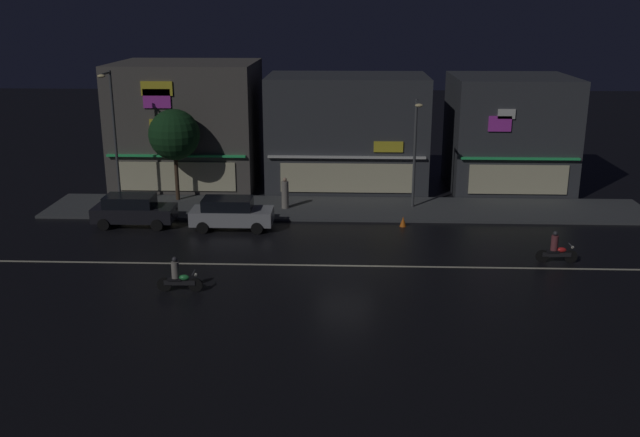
# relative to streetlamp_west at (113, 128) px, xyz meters

# --- Properties ---
(ground_plane) EXTENTS (140.00, 140.00, 0.00)m
(ground_plane) POSITION_rel_streetlamp_west_xyz_m (13.30, -9.25, -4.67)
(ground_plane) COLOR black
(lane_divider_stripe) EXTENTS (32.88, 0.16, 0.01)m
(lane_divider_stripe) POSITION_rel_streetlamp_west_xyz_m (13.30, -9.25, -4.66)
(lane_divider_stripe) COLOR beige
(lane_divider_stripe) RESTS_ON ground
(sidewalk_far) EXTENTS (34.61, 4.91, 0.14)m
(sidewalk_far) POSITION_rel_streetlamp_west_xyz_m (13.30, -0.01, -4.60)
(sidewalk_far) COLOR #424447
(sidewalk_far) RESTS_ON ground
(storefront_left_block) EXTENTS (8.96, 7.71, 7.91)m
(storefront_left_block) POSITION_rel_streetlamp_west_xyz_m (2.91, 6.22, -0.72)
(storefront_left_block) COLOR #56514C
(storefront_left_block) RESTS_ON ground
(storefront_center_block) EXTENTS (10.05, 6.40, 7.18)m
(storefront_center_block) POSITION_rel_streetlamp_west_xyz_m (13.30, 5.57, -1.08)
(storefront_center_block) COLOR #383A3F
(storefront_center_block) RESTS_ON ground
(storefront_right_block) EXTENTS (7.42, 7.23, 7.12)m
(storefront_right_block) POSITION_rel_streetlamp_west_xyz_m (23.68, 5.98, -1.11)
(storefront_right_block) COLOR #383A3F
(storefront_right_block) RESTS_ON ground
(streetlamp_west) EXTENTS (0.44, 1.64, 7.75)m
(streetlamp_west) POSITION_rel_streetlamp_west_xyz_m (0.00, 0.00, 0.00)
(streetlamp_west) COLOR #47494C
(streetlamp_west) RESTS_ON sidewalk_far
(streetlamp_mid) EXTENTS (0.44, 1.64, 6.24)m
(streetlamp_mid) POSITION_rel_streetlamp_west_xyz_m (17.18, 0.08, -0.79)
(streetlamp_mid) COLOR #47494C
(streetlamp_mid) RESTS_ON sidewalk_far
(pedestrian_on_sidewalk) EXTENTS (0.41, 0.41, 1.80)m
(pedestrian_on_sidewalk) POSITION_rel_streetlamp_west_xyz_m (9.79, -0.29, -3.70)
(pedestrian_on_sidewalk) COLOR gray
(pedestrian_on_sidewalk) RESTS_ON sidewalk_far
(street_tree) EXTENTS (3.01, 3.01, 5.46)m
(street_tree) POSITION_rel_streetlamp_west_xyz_m (3.15, 1.33, -0.59)
(street_tree) COLOR #473323
(street_tree) RESTS_ON sidewalk_far
(parked_car_near_kerb) EXTENTS (4.30, 1.98, 1.67)m
(parked_car_near_kerb) POSITION_rel_streetlamp_west_xyz_m (7.22, -3.87, -3.80)
(parked_car_near_kerb) COLOR #9EA0A5
(parked_car_near_kerb) RESTS_ON ground
(parked_car_trailing) EXTENTS (4.30, 1.98, 1.67)m
(parked_car_trailing) POSITION_rel_streetlamp_west_xyz_m (1.89, -3.51, -3.80)
(parked_car_trailing) COLOR black
(parked_car_trailing) RESTS_ON ground
(motorcycle_lead) EXTENTS (1.90, 0.60, 1.52)m
(motorcycle_lead) POSITION_rel_streetlamp_west_xyz_m (22.96, -8.44, -4.03)
(motorcycle_lead) COLOR black
(motorcycle_lead) RESTS_ON ground
(motorcycle_following) EXTENTS (1.90, 0.60, 1.52)m
(motorcycle_following) POSITION_rel_streetlamp_west_xyz_m (6.41, -12.52, -4.03)
(motorcycle_following) COLOR black
(motorcycle_following) RESTS_ON ground
(traffic_cone) EXTENTS (0.36, 0.36, 0.55)m
(traffic_cone) POSITION_rel_streetlamp_west_xyz_m (16.37, -3.13, -4.39)
(traffic_cone) COLOR orange
(traffic_cone) RESTS_ON ground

